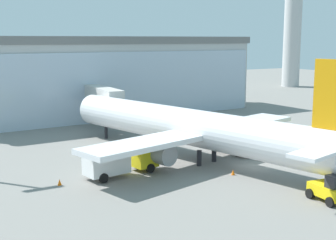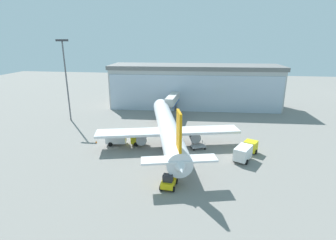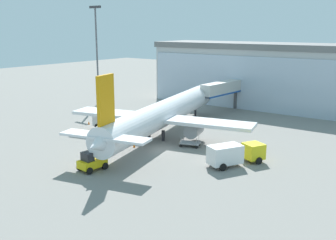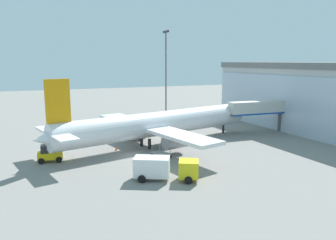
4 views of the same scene
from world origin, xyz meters
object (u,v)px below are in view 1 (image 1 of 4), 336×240
(baggage_cart, at_px, (248,151))
(pushback_tug, at_px, (330,190))
(catering_truck, at_px, (119,161))
(control_tower, at_px, (294,4))
(airplane, at_px, (192,128))
(fuel_truck, at_px, (324,140))
(safety_cone_nose, at_px, (233,172))
(jet_bridge, at_px, (101,97))
(safety_cone_wingtip, at_px, (60,182))

(baggage_cart, height_order, pushback_tug, pushback_tug)
(catering_truck, bearing_deg, pushback_tug, -60.68)
(control_tower, bearing_deg, airplane, -141.23)
(fuel_truck, xyz_separation_m, pushback_tug, (-12.39, -11.77, -0.49))
(catering_truck, relative_size, fuel_truck, 1.00)
(airplane, bearing_deg, fuel_truck, -121.57)
(safety_cone_nose, bearing_deg, control_tower, 42.33)
(jet_bridge, bearing_deg, catering_truck, 164.81)
(pushback_tug, distance_m, safety_cone_wingtip, 22.88)
(fuel_truck, distance_m, safety_cone_wingtip, 30.00)
(baggage_cart, height_order, safety_cone_nose, baggage_cart)
(jet_bridge, relative_size, airplane, 0.33)
(pushback_tug, bearing_deg, fuel_truck, -41.78)
(control_tower, height_order, baggage_cart, control_tower)
(airplane, bearing_deg, catering_truck, 85.40)
(fuel_truck, distance_m, baggage_cart, 9.15)
(control_tower, bearing_deg, fuel_truck, -131.47)
(fuel_truck, bearing_deg, jet_bridge, 59.07)
(jet_bridge, height_order, airplane, airplane)
(jet_bridge, distance_m, airplane, 21.49)
(control_tower, distance_m, baggage_cart, 83.31)
(fuel_truck, bearing_deg, safety_cone_wingtip, 110.85)
(control_tower, xyz_separation_m, safety_cone_nose, (-65.27, -59.46, -21.73))
(fuel_truck, relative_size, safety_cone_wingtip, 13.66)
(control_tower, distance_m, airplane, 86.21)
(airplane, xyz_separation_m, catering_truck, (-9.11, -1.54, -2.02))
(airplane, bearing_deg, jet_bridge, -9.89)
(catering_truck, height_order, baggage_cart, catering_truck)
(fuel_truck, bearing_deg, control_tower, -14.81)
(safety_cone_nose, distance_m, safety_cone_wingtip, 16.10)
(control_tower, bearing_deg, jet_bridge, -155.03)
(safety_cone_wingtip, bearing_deg, control_tower, 34.01)
(pushback_tug, height_order, safety_cone_nose, pushback_tug)
(airplane, bearing_deg, pushback_tug, 174.52)
(pushback_tug, relative_size, safety_cone_wingtip, 6.07)
(jet_bridge, bearing_deg, airplane, -172.79)
(baggage_cart, bearing_deg, catering_truck, -21.38)
(control_tower, bearing_deg, baggage_cart, -137.48)
(airplane, height_order, fuel_truck, airplane)
(catering_truck, height_order, fuel_truck, same)
(pushback_tug, bearing_deg, control_tower, -37.69)
(fuel_truck, height_order, baggage_cart, fuel_truck)
(jet_bridge, relative_size, fuel_truck, 1.68)
(control_tower, relative_size, baggage_cart, 11.55)
(jet_bridge, xyz_separation_m, safety_cone_wingtip, (-13.28, -23.02, -4.37))
(control_tower, relative_size, pushback_tug, 11.03)
(jet_bridge, relative_size, pushback_tug, 3.77)
(safety_cone_wingtip, bearing_deg, airplane, 6.23)
(jet_bridge, xyz_separation_m, pushback_tug, (4.15, -37.83, -3.68))
(control_tower, height_order, safety_cone_wingtip, control_tower)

